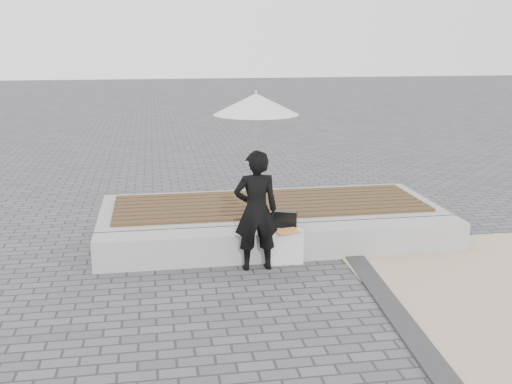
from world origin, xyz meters
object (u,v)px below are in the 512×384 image
at_px(woman, 256,211).
at_px(parasol, 256,104).
at_px(seating_ledge, 286,242).
at_px(handbag, 285,219).
at_px(canvas_tote, 286,247).

bearing_deg(woman, parasol, -0.85).
bearing_deg(woman, seating_ledge, -143.27).
relative_size(seating_ledge, handbag, 15.62).
bearing_deg(canvas_tote, seating_ledge, 78.15).
height_order(parasol, handbag, parasol).
bearing_deg(seating_ledge, woman, -142.42).
height_order(parasol, canvas_tote, parasol).
relative_size(woman, canvas_tote, 3.42).
bearing_deg(handbag, woman, -118.79).
bearing_deg(canvas_tote, parasol, -161.39).
relative_size(parasol, canvas_tote, 2.93).
xyz_separation_m(handbag, canvas_tote, (-0.04, -0.26, -0.29)).
relative_size(seating_ledge, canvas_tote, 11.21).
bearing_deg(parasol, canvas_tote, 17.41).
distance_m(woman, handbag, 0.64).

